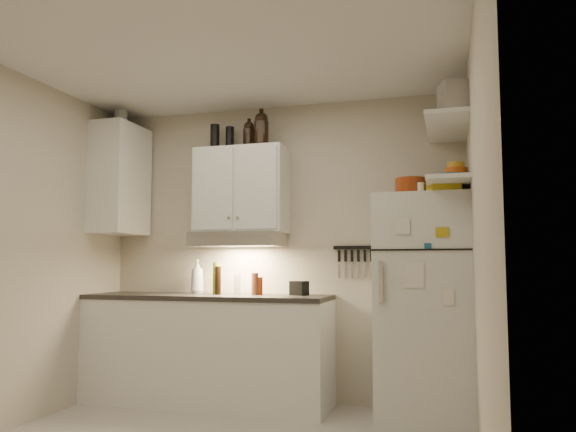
# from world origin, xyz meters

# --- Properties ---
(ceiling) EXTENTS (3.20, 3.00, 0.02)m
(ceiling) POSITION_xyz_m (0.00, 0.00, 2.61)
(ceiling) COLOR silver
(ceiling) RESTS_ON ground
(back_wall) EXTENTS (3.20, 0.02, 2.60)m
(back_wall) POSITION_xyz_m (0.00, 1.51, 1.30)
(back_wall) COLOR #BFB6A3
(back_wall) RESTS_ON ground
(left_wall) EXTENTS (0.02, 3.00, 2.60)m
(left_wall) POSITION_xyz_m (-1.61, 0.00, 1.30)
(left_wall) COLOR #BFB6A3
(left_wall) RESTS_ON ground
(right_wall) EXTENTS (0.02, 3.00, 2.60)m
(right_wall) POSITION_xyz_m (1.61, 0.00, 1.30)
(right_wall) COLOR #BFB6A3
(right_wall) RESTS_ON ground
(base_cabinet) EXTENTS (2.10, 0.60, 0.88)m
(base_cabinet) POSITION_xyz_m (-0.55, 1.20, 0.44)
(base_cabinet) COLOR white
(base_cabinet) RESTS_ON floor
(countertop) EXTENTS (2.10, 0.62, 0.04)m
(countertop) POSITION_xyz_m (-0.55, 1.20, 0.90)
(countertop) COLOR #2E2B27
(countertop) RESTS_ON base_cabinet
(upper_cabinet) EXTENTS (0.80, 0.33, 0.75)m
(upper_cabinet) POSITION_xyz_m (-0.30, 1.33, 1.83)
(upper_cabinet) COLOR white
(upper_cabinet) RESTS_ON back_wall
(side_cabinet) EXTENTS (0.33, 0.55, 1.00)m
(side_cabinet) POSITION_xyz_m (-1.44, 1.20, 1.95)
(side_cabinet) COLOR white
(side_cabinet) RESTS_ON left_wall
(range_hood) EXTENTS (0.76, 0.46, 0.12)m
(range_hood) POSITION_xyz_m (-0.30, 1.27, 1.39)
(range_hood) COLOR silver
(range_hood) RESTS_ON back_wall
(fridge) EXTENTS (0.70, 0.68, 1.70)m
(fridge) POSITION_xyz_m (1.25, 1.16, 0.85)
(fridge) COLOR silver
(fridge) RESTS_ON floor
(shelf_hi) EXTENTS (0.30, 0.95, 0.03)m
(shelf_hi) POSITION_xyz_m (1.45, 1.02, 2.20)
(shelf_hi) COLOR white
(shelf_hi) RESTS_ON right_wall
(shelf_lo) EXTENTS (0.30, 0.95, 0.03)m
(shelf_lo) POSITION_xyz_m (1.45, 1.02, 1.76)
(shelf_lo) COLOR white
(shelf_lo) RESTS_ON right_wall
(knife_strip) EXTENTS (0.42, 0.02, 0.03)m
(knife_strip) POSITION_xyz_m (0.70, 1.49, 1.32)
(knife_strip) COLOR black
(knife_strip) RESTS_ON back_wall
(dutch_oven) EXTENTS (0.32, 0.32, 0.14)m
(dutch_oven) POSITION_xyz_m (1.17, 1.14, 1.77)
(dutch_oven) COLOR maroon
(dutch_oven) RESTS_ON fridge
(book_stack) EXTENTS (0.26, 0.30, 0.09)m
(book_stack) POSITION_xyz_m (1.41, 0.95, 1.74)
(book_stack) COLOR #B29516
(book_stack) RESTS_ON fridge
(spice_jar) EXTENTS (0.06, 0.06, 0.09)m
(spice_jar) POSITION_xyz_m (1.25, 1.05, 1.75)
(spice_jar) COLOR silver
(spice_jar) RESTS_ON fridge
(stock_pot) EXTENTS (0.31, 0.31, 0.17)m
(stock_pot) POSITION_xyz_m (1.52, 1.29, 2.30)
(stock_pot) COLOR silver
(stock_pot) RESTS_ON shelf_hi
(tin_a) EXTENTS (0.21, 0.19, 0.21)m
(tin_a) POSITION_xyz_m (1.49, 0.96, 2.32)
(tin_a) COLOR #AAAAAD
(tin_a) RESTS_ON shelf_hi
(tin_b) EXTENTS (0.26, 0.26, 0.21)m
(tin_b) POSITION_xyz_m (1.51, 0.69, 2.32)
(tin_b) COLOR #AAAAAD
(tin_b) RESTS_ON shelf_hi
(bowl_teal) EXTENTS (0.21, 0.21, 0.09)m
(bowl_teal) POSITION_xyz_m (1.48, 1.24, 1.82)
(bowl_teal) COLOR #155577
(bowl_teal) RESTS_ON shelf_lo
(bowl_orange) EXTENTS (0.17, 0.17, 0.05)m
(bowl_orange) POSITION_xyz_m (1.51, 1.18, 1.89)
(bowl_orange) COLOR #D55714
(bowl_orange) RESTS_ON bowl_teal
(bowl_yellow) EXTENTS (0.13, 0.13, 0.04)m
(bowl_yellow) POSITION_xyz_m (1.51, 1.18, 1.93)
(bowl_yellow) COLOR gold
(bowl_yellow) RESTS_ON bowl_orange
(plates) EXTENTS (0.28, 0.28, 0.05)m
(plates) POSITION_xyz_m (1.47, 0.95, 1.80)
(plates) COLOR #155577
(plates) RESTS_ON shelf_lo
(growler_a) EXTENTS (0.14, 0.14, 0.25)m
(growler_a) POSITION_xyz_m (-0.24, 1.35, 2.32)
(growler_a) COLOR black
(growler_a) RESTS_ON upper_cabinet
(growler_b) EXTENTS (0.16, 0.16, 0.30)m
(growler_b) POSITION_xyz_m (-0.09, 1.26, 2.35)
(growler_b) COLOR black
(growler_b) RESTS_ON upper_cabinet
(thermos_a) EXTENTS (0.10, 0.10, 0.22)m
(thermos_a) POSITION_xyz_m (-0.44, 1.40, 2.31)
(thermos_a) COLOR black
(thermos_a) RESTS_ON upper_cabinet
(thermos_b) EXTENTS (0.09, 0.09, 0.24)m
(thermos_b) POSITION_xyz_m (-0.57, 1.36, 2.32)
(thermos_b) COLOR black
(thermos_b) RESTS_ON upper_cabinet
(side_jar) EXTENTS (0.12, 0.12, 0.16)m
(side_jar) POSITION_xyz_m (-1.46, 1.23, 2.53)
(side_jar) COLOR silver
(side_jar) RESTS_ON side_cabinet
(soap_bottle) EXTENTS (0.16, 0.16, 0.34)m
(soap_bottle) POSITION_xyz_m (-0.72, 1.35, 1.09)
(soap_bottle) COLOR white
(soap_bottle) RESTS_ON countertop
(pepper_mill) EXTENTS (0.07, 0.07, 0.19)m
(pepper_mill) POSITION_xyz_m (-0.14, 1.25, 1.01)
(pepper_mill) COLOR brown
(pepper_mill) RESTS_ON countertop
(oil_bottle) EXTENTS (0.06, 0.06, 0.28)m
(oil_bottle) POSITION_xyz_m (-0.48, 1.22, 1.06)
(oil_bottle) COLOR #515B16
(oil_bottle) RESTS_ON countertop
(vinegar_bottle) EXTENTS (0.06, 0.06, 0.24)m
(vinegar_bottle) POSITION_xyz_m (-0.46, 1.20, 1.04)
(vinegar_bottle) COLOR black
(vinegar_bottle) RESTS_ON countertop
(clear_bottle) EXTENTS (0.06, 0.06, 0.17)m
(clear_bottle) POSITION_xyz_m (-0.32, 1.31, 1.01)
(clear_bottle) COLOR silver
(clear_bottle) RESTS_ON countertop
(red_jar) EXTENTS (0.08, 0.08, 0.15)m
(red_jar) POSITION_xyz_m (-0.12, 1.29, 0.99)
(red_jar) COLOR maroon
(red_jar) RESTS_ON countertop
(caddy) EXTENTS (0.17, 0.15, 0.12)m
(caddy) POSITION_xyz_m (0.23, 1.30, 0.98)
(caddy) COLOR black
(caddy) RESTS_ON countertop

